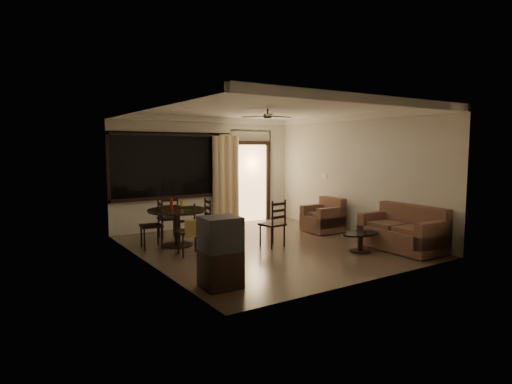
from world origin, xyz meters
TOP-DOWN VIEW (x-y plane):
  - ground at (0.00, 0.00)m, footprint 5.50×5.50m
  - room_shell at (0.59, 1.77)m, footprint 5.50×6.70m
  - dining_table at (-1.53, 1.05)m, footprint 1.22×1.22m
  - dining_chair_west at (-2.04, 1.16)m, footprint 0.47×0.47m
  - dining_chair_east at (-0.70, 0.94)m, footprint 0.47×0.47m
  - dining_chair_south at (-1.65, 0.20)m, footprint 0.47×0.52m
  - dining_chair_north at (-1.42, 1.83)m, footprint 0.47×0.47m
  - tv_cabinet at (-2.05, -1.79)m, footprint 0.57×0.51m
  - sofa at (2.11, -1.72)m, footprint 0.91×1.63m
  - armchair at (2.02, 0.51)m, footprint 0.82×0.82m
  - coffee_table at (1.26, -1.38)m, footprint 0.86×0.51m
  - side_chair at (0.07, -0.09)m, footprint 0.48×0.48m

SIDE VIEW (x-z plane):
  - ground at x=0.00m, z-range 0.00..0.00m
  - coffee_table at x=1.26m, z-range 0.06..0.44m
  - dining_chair_west at x=-2.04m, z-range -0.19..0.76m
  - dining_chair_east at x=-0.70m, z-range -0.19..0.76m
  - dining_chair_north at x=-1.42m, z-range -0.19..0.76m
  - side_chair at x=0.07m, z-range -0.20..0.77m
  - dining_chair_south at x=-1.65m, z-range -0.17..0.78m
  - armchair at x=2.02m, z-range -0.07..0.73m
  - sofa at x=2.11m, z-range -0.09..0.77m
  - tv_cabinet at x=-2.05m, z-range 0.00..1.04m
  - dining_table at x=-1.53m, z-range 0.11..1.09m
  - room_shell at x=0.59m, z-range -0.92..4.58m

